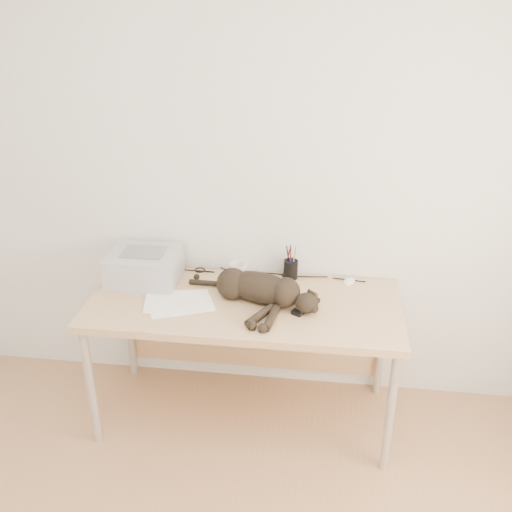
# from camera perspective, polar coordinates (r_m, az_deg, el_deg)

# --- Properties ---
(wall_back) EXTENTS (3.50, 0.00, 3.50)m
(wall_back) POSITION_cam_1_polar(r_m,az_deg,el_deg) (3.03, -0.29, 8.07)
(wall_back) COLOR white
(wall_back) RESTS_ON floor
(desk) EXTENTS (1.60, 0.70, 0.74)m
(desk) POSITION_cam_1_polar(r_m,az_deg,el_deg) (3.07, -0.94, -5.92)
(desk) COLOR tan
(desk) RESTS_ON floor
(printer) EXTENTS (0.37, 0.31, 0.18)m
(printer) POSITION_cam_1_polar(r_m,az_deg,el_deg) (3.15, -11.07, -1.03)
(printer) COLOR #BBBBC1
(printer) RESTS_ON desk
(papers) EXTENTS (0.40, 0.33, 0.01)m
(papers) POSITION_cam_1_polar(r_m,az_deg,el_deg) (2.94, -7.77, -4.63)
(papers) COLOR white
(papers) RESTS_ON desk
(cat) EXTENTS (0.71, 0.47, 0.17)m
(cat) POSITION_cam_1_polar(r_m,az_deg,el_deg) (2.89, 0.02, -3.31)
(cat) COLOR black
(cat) RESTS_ON desk
(mug) EXTENTS (0.14, 0.14, 0.09)m
(mug) POSITION_cam_1_polar(r_m,az_deg,el_deg) (3.13, -1.82, -1.53)
(mug) COLOR silver
(mug) RESTS_ON desk
(pen_cup) EXTENTS (0.08, 0.08, 0.20)m
(pen_cup) POSITION_cam_1_polar(r_m,az_deg,el_deg) (3.14, 3.50, -1.31)
(pen_cup) COLOR black
(pen_cup) RESTS_ON desk
(remote_grey) EXTENTS (0.12, 0.17, 0.02)m
(remote_grey) POSITION_cam_1_polar(r_m,az_deg,el_deg) (3.15, -1.07, -2.12)
(remote_grey) COLOR slate
(remote_grey) RESTS_ON desk
(remote_black) EXTENTS (0.14, 0.19, 0.02)m
(remote_black) POSITION_cam_1_polar(r_m,az_deg,el_deg) (2.88, 5.00, -5.04)
(remote_black) COLOR black
(remote_black) RESTS_ON desk
(mouse) EXTENTS (0.09, 0.11, 0.03)m
(mouse) POSITION_cam_1_polar(r_m,az_deg,el_deg) (3.15, 9.31, -2.35)
(mouse) COLOR white
(mouse) RESTS_ON desk
(cable_tangle) EXTENTS (1.36, 0.07, 0.01)m
(cable_tangle) POSITION_cam_1_polar(r_m,az_deg,el_deg) (3.20, -0.38, -1.72)
(cable_tangle) COLOR black
(cable_tangle) RESTS_ON desk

